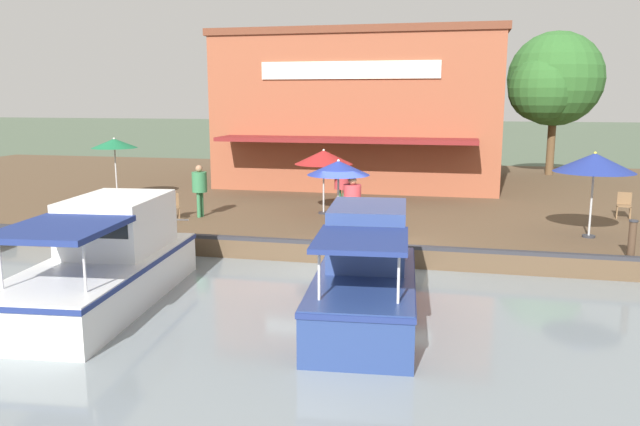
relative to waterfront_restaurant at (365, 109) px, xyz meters
The scene contains 19 objects.
ground_plane 14.27m from the waterfront_restaurant, ahead, with size 220.00×220.00×0.00m, color #4C5B47.
quay_deck 4.91m from the waterfront_restaurant, 37.32° to the left, with size 22.00×56.00×0.60m, color brown.
quay_edge_fender 14.01m from the waterfront_restaurant, ahead, with size 0.20×50.40×0.10m, color #2D2D33.
waterfront_restaurant is the anchor object (origin of this frame).
patio_umbrella_far_corner 11.65m from the waterfront_restaurant, 48.32° to the right, with size 1.76×1.76×2.42m.
patio_umbrella_back_row 13.72m from the waterfront_restaurant, 37.01° to the left, with size 2.23×2.23×2.47m.
patio_umbrella_mid_patio_right 12.14m from the waterfront_restaurant, ahead, with size 1.83×1.83×2.20m.
patio_umbrella_mid_patio_left 9.09m from the waterfront_restaurant, ahead, with size 2.00×2.00×2.23m.
cafe_chair_facing_river 12.77m from the waterfront_restaurant, 12.36° to the left, with size 0.56×0.56×0.85m.
cafe_chair_far_corner_seat 12.35m from the waterfront_restaurant, 22.88° to the right, with size 0.60×0.60×0.85m.
cafe_chair_mid_patio 12.78m from the waterfront_restaurant, 52.87° to the left, with size 0.52×0.52×0.85m.
person_at_quay_edge 12.80m from the waterfront_restaurant, ahead, with size 0.50×0.50×1.77m.
person_mid_patio 9.22m from the waterfront_restaurant, ahead, with size 0.51×0.51×1.81m.
person_near_entrance 11.42m from the waterfront_restaurant, 20.60° to the right, with size 0.50×0.50×1.75m.
motorboat_nearest_quay 17.74m from the waterfront_restaurant, ahead, with size 5.71×2.37×2.28m.
motorboat_mid_row 17.76m from the waterfront_restaurant, 10.38° to the right, with size 7.26×2.98×2.23m.
mooring_post 16.13m from the waterfront_restaurant, 33.64° to the left, with size 0.22×0.22×0.97m.
tree_downstream_bank 3.92m from the waterfront_restaurant, 163.06° to the left, with size 3.96×3.77×5.82m.
tree_upstream_bank 9.94m from the waterfront_restaurant, 115.38° to the left, with size 4.99×4.75×7.26m.
Camera 1 is at (16.13, 2.58, 4.56)m, focal length 35.00 mm.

